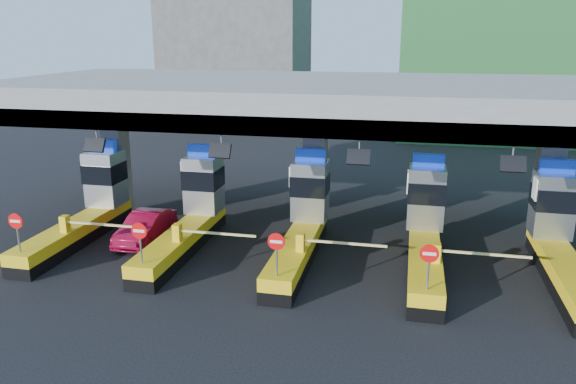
# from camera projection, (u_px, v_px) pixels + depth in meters

# --- Properties ---
(ground) EXTENTS (120.00, 120.00, 0.00)m
(ground) POSITION_uv_depth(u_px,v_px,m) (302.00, 253.00, 23.78)
(ground) COLOR black
(ground) RESTS_ON ground
(toll_canopy) EXTENTS (28.00, 12.09, 7.00)m
(toll_canopy) POSITION_uv_depth(u_px,v_px,m) (316.00, 100.00, 24.81)
(toll_canopy) COLOR slate
(toll_canopy) RESTS_ON ground
(toll_lane_far_left) EXTENTS (4.43, 8.00, 4.16)m
(toll_lane_far_left) POSITION_uv_depth(u_px,v_px,m) (90.00, 205.00, 25.73)
(toll_lane_far_left) COLOR black
(toll_lane_far_left) RESTS_ON ground
(toll_lane_left) EXTENTS (4.43, 8.00, 4.16)m
(toll_lane_left) POSITION_uv_depth(u_px,v_px,m) (192.00, 212.00, 24.69)
(toll_lane_left) COLOR black
(toll_lane_left) RESTS_ON ground
(toll_lane_center) EXTENTS (4.43, 8.00, 4.16)m
(toll_lane_center) POSITION_uv_depth(u_px,v_px,m) (304.00, 220.00, 23.66)
(toll_lane_center) COLOR black
(toll_lane_center) RESTS_ON ground
(toll_lane_right) EXTENTS (4.43, 8.00, 4.16)m
(toll_lane_right) POSITION_uv_depth(u_px,v_px,m) (425.00, 229.00, 22.63)
(toll_lane_right) COLOR black
(toll_lane_right) RESTS_ON ground
(toll_lane_far_right) EXTENTS (4.43, 8.00, 4.16)m
(toll_lane_far_right) POSITION_uv_depth(u_px,v_px,m) (558.00, 238.00, 21.60)
(toll_lane_far_right) COLOR black
(toll_lane_far_right) RESTS_ON ground
(bg_building_concrete) EXTENTS (14.00, 10.00, 18.00)m
(bg_building_concrete) POSITION_uv_depth(u_px,v_px,m) (236.00, 34.00, 58.07)
(bg_building_concrete) COLOR #4C4C49
(bg_building_concrete) RESTS_ON ground
(red_car) EXTENTS (1.39, 3.96, 1.30)m
(red_car) POSITION_uv_depth(u_px,v_px,m) (145.00, 227.00, 25.04)
(red_car) COLOR maroon
(red_car) RESTS_ON ground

